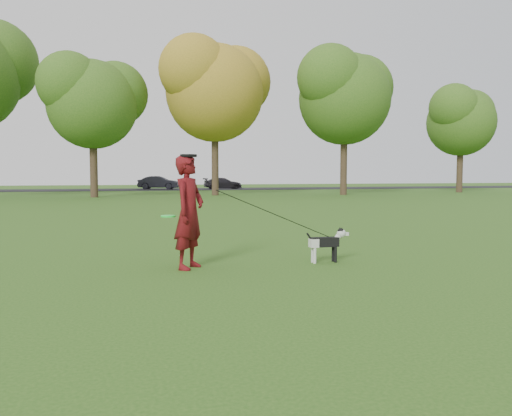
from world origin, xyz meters
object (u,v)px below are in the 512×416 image
object	(u,v)px
man	(189,212)
car_mid	(159,183)
dog	(327,241)
car_right	(223,183)

from	to	relation	value
man	car_mid	distance (m)	39.97
man	car_mid	xyz separation A→B (m)	(1.76, 39.93, -0.27)
man	dog	world-z (taller)	man
man	car_right	world-z (taller)	man
dog	car_mid	distance (m)	39.97
man	dog	distance (m)	2.44
car_right	man	bearing A→B (deg)	165.90
man	car_right	size ratio (longest dim) A/B	0.49
man	car_mid	world-z (taller)	man
man	car_mid	bearing A→B (deg)	31.78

